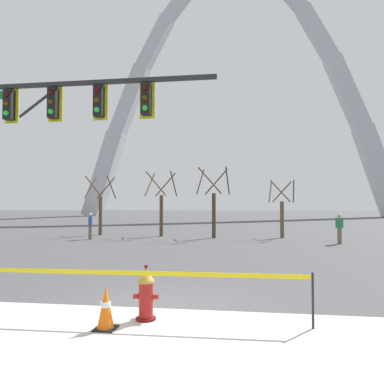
{
  "coord_description": "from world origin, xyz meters",
  "views": [
    {
      "loc": [
        1.71,
        -7.2,
        2.08
      ],
      "look_at": [
        -0.02,
        5.0,
        2.5
      ],
      "focal_mm": 34.5,
      "sensor_mm": 36.0,
      "label": 1
    }
  ],
  "objects": [
    {
      "name": "ground_plane",
      "position": [
        0.0,
        0.0,
        0.0
      ],
      "size": [
        240.0,
        240.0,
        0.0
      ],
      "primitive_type": "plane",
      "color": "#474749"
    },
    {
      "name": "tree_far_left",
      "position": [
        -7.99,
        16.79,
        1.79
      ],
      "size": [
        1.86,
        1.87,
        4.02
      ],
      "color": "brown",
      "rests_on": "ground"
    },
    {
      "name": "tree_center_right",
      "position": [
        4.04,
        16.32,
        1.59
      ],
      "size": [
        1.66,
        1.67,
        3.57
      ],
      "color": "brown",
      "rests_on": "ground"
    },
    {
      "name": "traffic_signal_gantry",
      "position": [
        -4.23,
        2.8,
        4.4
      ],
      "size": [
        7.82,
        0.44,
        6.0
      ],
      "color": "#232326",
      "rests_on": "ground"
    },
    {
      "name": "tree_left_mid",
      "position": [
        -3.66,
        16.44,
        1.88
      ],
      "size": [
        1.95,
        1.96,
        4.23
      ],
      "color": "brown",
      "rests_on": "ground"
    },
    {
      "name": "traffic_cone_by_hydrant",
      "position": [
        -0.59,
        -1.26,
        0.36
      ],
      "size": [
        0.36,
        0.36,
        0.73
      ],
      "color": "black",
      "rests_on": "ground"
    },
    {
      "name": "fire_hydrant",
      "position": [
        -0.05,
        -0.68,
        0.47
      ],
      "size": [
        0.46,
        0.48,
        0.99
      ],
      "color": "#5E0F0D",
      "rests_on": "ground"
    },
    {
      "name": "pedestrian_walking_left",
      "position": [
        6.68,
        13.14,
        0.82
      ],
      "size": [
        0.36,
        0.39,
        1.59
      ],
      "color": "brown",
      "rests_on": "ground"
    },
    {
      "name": "pedestrian_standing_center",
      "position": [
        -7.37,
        13.74,
        0.82
      ],
      "size": [
        0.29,
        0.38,
        1.59
      ],
      "color": "brown",
      "rests_on": "ground"
    },
    {
      "name": "monument_arch",
      "position": [
        0.0,
        57.01,
        20.2
      ],
      "size": [
        54.78,
        2.96,
        45.89
      ],
      "color": "#B2B5BC",
      "rests_on": "ground"
    },
    {
      "name": "tree_center_left",
      "position": [
        -0.16,
        15.64,
        1.94
      ],
      "size": [
        2.01,
        2.02,
        4.37
      ],
      "color": "#473323",
      "rests_on": "ground"
    },
    {
      "name": "caution_tape_barrier",
      "position": [
        -0.21,
        -0.81,
        0.66
      ],
      "size": [
        6.15,
        0.16,
        0.94
      ],
      "color": "#232326",
      "rests_on": "ground"
    }
  ]
}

